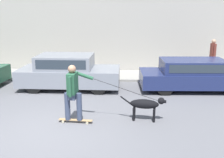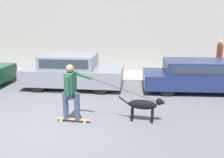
{
  "view_description": "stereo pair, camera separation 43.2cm",
  "coord_description": "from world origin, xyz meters",
  "px_view_note": "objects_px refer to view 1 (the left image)",
  "views": [
    {
      "loc": [
        1.91,
        -6.17,
        2.99
      ],
      "look_at": [
        1.52,
        1.82,
        0.95
      ],
      "focal_mm": 42.0,
      "sensor_mm": 36.0,
      "label": 1
    },
    {
      "loc": [
        2.34,
        -6.13,
        2.99
      ],
      "look_at": [
        1.52,
        1.82,
        0.95
      ],
      "focal_mm": 42.0,
      "sensor_mm": 36.0,
      "label": 2
    }
  ],
  "objects_px": {
    "parked_car_2": "(196,75)",
    "parked_car_1": "(69,72)",
    "pedestrian_with_bag": "(213,55)",
    "skateboarder": "(73,91)",
    "dog": "(146,105)"
  },
  "relations": [
    {
      "from": "skateboarder",
      "to": "parked_car_1",
      "type": "bearing_deg",
      "value": 108.75
    },
    {
      "from": "pedestrian_with_bag",
      "to": "skateboarder",
      "type": "bearing_deg",
      "value": 47.87
    },
    {
      "from": "parked_car_2",
      "to": "pedestrian_with_bag",
      "type": "xyz_separation_m",
      "value": [
        1.29,
        2.11,
        0.44
      ]
    },
    {
      "from": "parked_car_2",
      "to": "dog",
      "type": "distance_m",
      "value": 3.85
    },
    {
      "from": "parked_car_1",
      "to": "dog",
      "type": "relative_size",
      "value": 3.08
    },
    {
      "from": "dog",
      "to": "pedestrian_with_bag",
      "type": "bearing_deg",
      "value": 64.37
    },
    {
      "from": "parked_car_1",
      "to": "skateboarder",
      "type": "bearing_deg",
      "value": -75.52
    },
    {
      "from": "parked_car_2",
      "to": "skateboarder",
      "type": "xyz_separation_m",
      "value": [
        -4.18,
        -3.41,
        0.33
      ]
    },
    {
      "from": "pedestrian_with_bag",
      "to": "parked_car_1",
      "type": "bearing_deg",
      "value": 21.05
    },
    {
      "from": "parked_car_2",
      "to": "dog",
      "type": "xyz_separation_m",
      "value": [
        -2.19,
        -3.17,
        -0.13
      ]
    },
    {
      "from": "parked_car_1",
      "to": "dog",
      "type": "height_order",
      "value": "parked_car_1"
    },
    {
      "from": "parked_car_1",
      "to": "skateboarder",
      "type": "height_order",
      "value": "skateboarder"
    },
    {
      "from": "parked_car_2",
      "to": "parked_car_1",
      "type": "bearing_deg",
      "value": 178.03
    },
    {
      "from": "dog",
      "to": "skateboarder",
      "type": "xyz_separation_m",
      "value": [
        -1.99,
        -0.24,
        0.45
      ]
    },
    {
      "from": "dog",
      "to": "parked_car_1",
      "type": "bearing_deg",
      "value": 139.6
    }
  ]
}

